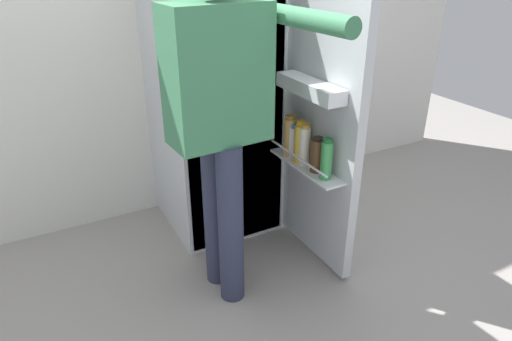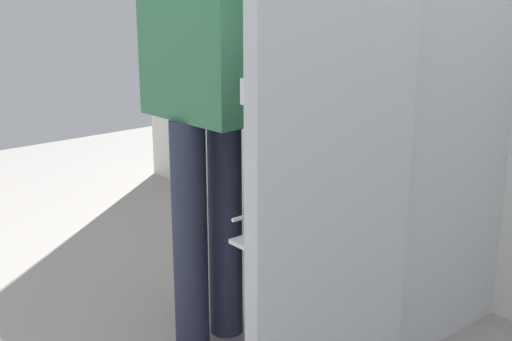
# 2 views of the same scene
# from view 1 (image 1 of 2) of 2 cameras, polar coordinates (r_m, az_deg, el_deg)

# --- Properties ---
(ground_plane) EXTENTS (6.88, 6.88, 0.00)m
(ground_plane) POSITION_cam_1_polar(r_m,az_deg,el_deg) (2.58, 0.34, -11.63)
(ground_plane) COLOR gray
(refrigerator) EXTENTS (0.66, 1.23, 1.64)m
(refrigerator) POSITION_cam_1_polar(r_m,az_deg,el_deg) (2.62, -4.50, 9.21)
(refrigerator) COLOR silver
(refrigerator) RESTS_ON ground_plane
(person) EXTENTS (0.56, 0.73, 1.64)m
(person) POSITION_cam_1_polar(r_m,az_deg,el_deg) (1.96, -4.44, 8.36)
(person) COLOR #2D334C
(person) RESTS_ON ground_plane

